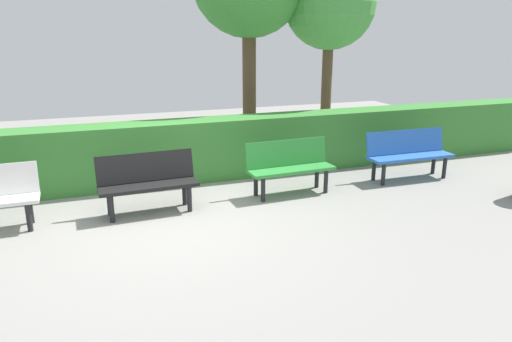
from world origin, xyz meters
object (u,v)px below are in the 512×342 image
(bench_blue, at_px, (408,152))
(bench_green, at_px, (289,165))
(bench_black, at_px, (148,180))
(tree_near, at_px, (330,4))

(bench_blue, bearing_deg, bench_green, 1.79)
(bench_black, height_order, tree_near, tree_near)
(bench_black, bearing_deg, bench_green, 179.31)
(bench_green, relative_size, tree_near, 0.35)
(bench_green, xyz_separation_m, bench_black, (2.27, 0.07, -0.00))
(bench_blue, distance_m, tree_near, 3.68)
(bench_black, bearing_deg, bench_blue, 178.82)
(bench_blue, height_order, bench_black, same)
(bench_green, height_order, bench_black, bench_green)
(bench_green, bearing_deg, tree_near, -129.92)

